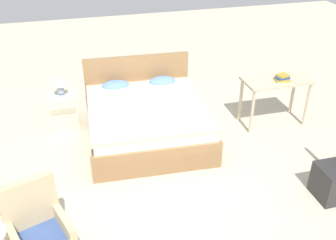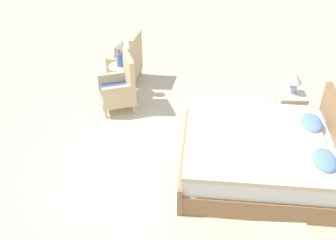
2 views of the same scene
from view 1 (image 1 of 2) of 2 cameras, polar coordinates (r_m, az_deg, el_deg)
The scene contains 7 objects.
ground_plane at distance 5.19m, azimuth -1.78°, elevation -8.76°, with size 16.00×16.00×0.00m, color beige.
bed at distance 5.95m, azimuth -3.21°, elevation 0.28°, with size 1.84×2.06×0.96m.
armchair_by_window_right at distance 4.18m, azimuth -18.14°, elevation -15.44°, with size 0.69×0.69×0.92m.
nightstand at distance 6.40m, azimuth -14.89°, elevation 1.25°, with size 0.44×0.41×0.55m.
table_lamp at distance 6.19m, azimuth -15.48°, elevation 5.21°, with size 0.22×0.22×0.33m.
vanity_desk at distance 6.35m, azimuth 15.40°, elevation 4.79°, with size 1.04×0.52×0.77m.
book_stack at distance 6.25m, azimuth 16.26°, elevation 5.89°, with size 0.24×0.18×0.10m.
Camera 1 is at (-0.90, -3.94, 3.26)m, focal length 42.00 mm.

